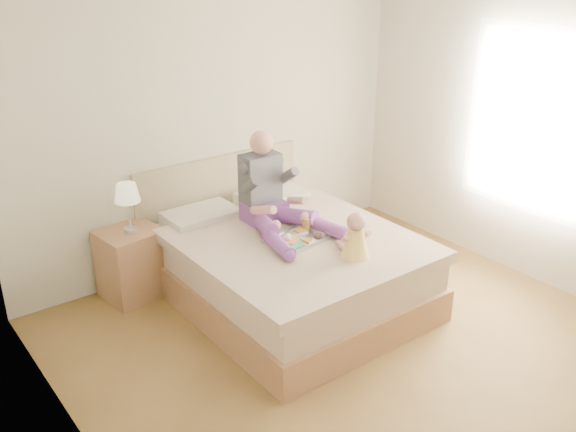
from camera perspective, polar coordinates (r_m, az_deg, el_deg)
room at (r=4.25m, az=9.10°, el=5.14°), size 4.02×4.22×2.71m
bed at (r=5.40m, az=-0.47°, el=-4.19°), size 1.70×2.18×1.00m
nightstand at (r=5.60m, az=-13.68°, el=-4.08°), size 0.54×0.49×0.60m
lamp at (r=5.33m, az=-14.11°, el=1.77°), size 0.21×0.21×0.42m
adult at (r=5.31m, az=-1.41°, el=1.58°), size 0.69×0.97×0.81m
tray at (r=5.10m, az=0.64°, el=-1.91°), size 0.49×0.41×0.13m
baby at (r=4.83m, az=5.97°, el=-2.03°), size 0.24×0.32×0.36m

